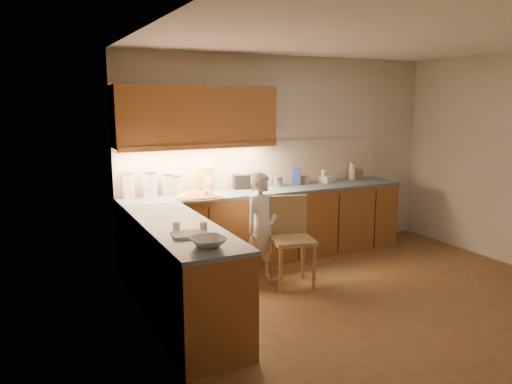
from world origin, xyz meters
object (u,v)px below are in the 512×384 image
(child, at_px, (262,228))
(wooden_chair, at_px, (291,234))
(pizza_on_board, at_px, (200,196))
(toaster, at_px, (245,182))
(oil_jug, at_px, (208,178))

(child, distance_m, wooden_chair, 0.33)
(pizza_on_board, xyz_separation_m, toaster, (0.72, 0.33, 0.07))
(pizza_on_board, xyz_separation_m, child, (0.54, -0.53, -0.32))
(child, relative_size, oil_jug, 3.53)
(wooden_chair, xyz_separation_m, toaster, (-0.08, 1.04, 0.44))
(toaster, bearing_deg, child, -89.00)
(pizza_on_board, distance_m, child, 0.81)
(wooden_chair, height_order, oil_jug, oil_jug)
(pizza_on_board, height_order, wooden_chair, pizza_on_board)
(child, relative_size, wooden_chair, 1.28)
(toaster, bearing_deg, pizza_on_board, -141.91)
(wooden_chair, height_order, toaster, toaster)
(pizza_on_board, bearing_deg, toaster, 24.82)
(pizza_on_board, relative_size, child, 0.42)
(wooden_chair, distance_m, oil_jug, 1.31)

